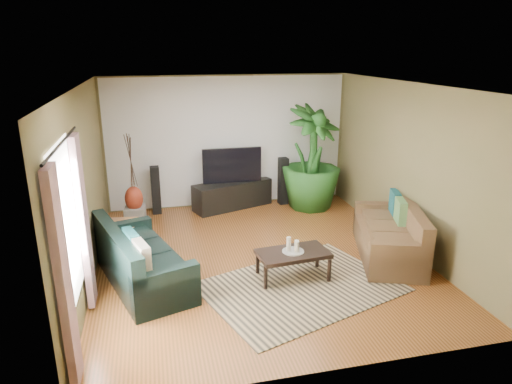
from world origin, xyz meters
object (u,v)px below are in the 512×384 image
object	(u,v)px
television	(232,165)
speaker_left	(156,190)
sofa_left	(142,254)
coffee_table	(293,265)
sofa_right	(389,231)
side_table	(122,237)
vase	(134,199)
speaker_right	(283,181)
pedestal	(135,216)
tv_stand	(232,195)
potted_plant	(312,158)

from	to	relation	value
television	speaker_left	world-z (taller)	television
sofa_left	television	distance (m)	3.42
coffee_table	speaker_left	size ratio (longest dim) A/B	1.05
sofa_right	television	bearing A→B (deg)	-126.80
side_table	vase	bearing A→B (deg)	81.29
coffee_table	speaker_right	xyz separation A→B (m)	(0.80, 3.24, 0.29)
speaker_left	side_table	size ratio (longest dim) A/B	1.86
television	speaker_right	size ratio (longest dim) A/B	1.21
side_table	pedestal	bearing A→B (deg)	81.29
vase	side_table	distance (m)	1.22
television	side_table	distance (m)	2.86
coffee_table	tv_stand	size ratio (longest dim) A/B	0.61
tv_stand	television	xyz separation A→B (m)	(0.00, 0.00, 0.64)
speaker_left	speaker_right	world-z (taller)	speaker_right
side_table	sofa_right	bearing A→B (deg)	-14.78
potted_plant	speaker_right	bearing A→B (deg)	144.44
tv_stand	speaker_right	distance (m)	1.12
speaker_right	vase	size ratio (longest dim) A/B	2.15
speaker_left	side_table	distance (m)	1.88
side_table	speaker_right	bearing A→B (deg)	28.58
sofa_left	sofa_right	size ratio (longest dim) A/B	1.07
speaker_left	vase	xyz separation A→B (m)	(-0.41, -0.59, 0.05)
sofa_right	tv_stand	size ratio (longest dim) A/B	1.15
sofa_left	television	xyz separation A→B (m)	(1.81, 2.86, 0.49)
sofa_right	potted_plant	size ratio (longest dim) A/B	0.90
speaker_left	vase	world-z (taller)	speaker_left
sofa_right	speaker_right	bearing A→B (deg)	-144.21
potted_plant	vase	world-z (taller)	potted_plant
tv_stand	pedestal	xyz separation A→B (m)	(-1.97, -0.59, -0.09)
tv_stand	coffee_table	bearing A→B (deg)	-104.60
tv_stand	side_table	size ratio (longest dim) A/B	3.17
tv_stand	potted_plant	size ratio (longest dim) A/B	0.78
pedestal	sofa_right	bearing A→B (deg)	-29.77
sofa_right	speaker_right	distance (m)	3.01
tv_stand	pedestal	size ratio (longest dim) A/B	4.54
pedestal	potted_plant	bearing A→B (deg)	3.83
side_table	potted_plant	bearing A→B (deg)	20.75
potted_plant	tv_stand	bearing A→B (deg)	167.52
sofa_left	tv_stand	size ratio (longest dim) A/B	1.23
sofa_right	vase	distance (m)	4.58
sofa_left	television	size ratio (longest dim) A/B	1.68
side_table	tv_stand	bearing A→B (deg)	39.48
sofa_right	coffee_table	xyz separation A→B (m)	(-1.71, -0.37, -0.22)
speaker_left	vase	bearing A→B (deg)	-126.24
potted_plant	side_table	distance (m)	4.08
sofa_left	potted_plant	distance (m)	4.27
television	potted_plant	world-z (taller)	potted_plant
speaker_left	vase	distance (m)	0.72
sofa_left	speaker_right	size ratio (longest dim) A/B	2.03
sofa_right	television	size ratio (longest dim) A/B	1.57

